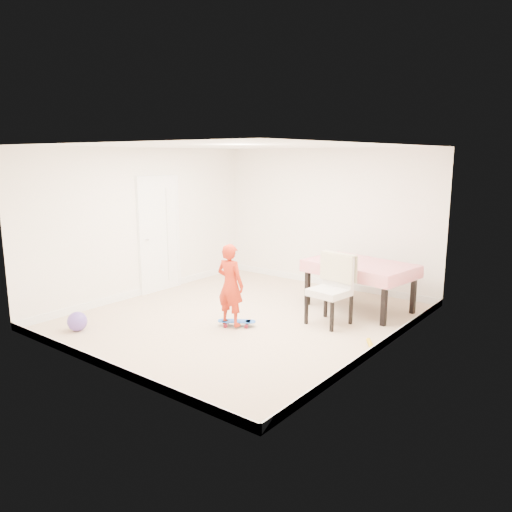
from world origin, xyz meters
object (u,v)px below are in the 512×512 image
Objects in this scene: dining_table at (359,286)px; balloon at (77,321)px; dining_chair at (329,290)px; skateboard at (237,323)px; child at (230,287)px.

dining_table is 4.36m from balloon.
dining_chair is (-0.02, -0.95, 0.13)m from dining_table.
skateboard is 2.00× the size of balloon.
dining_chair is 0.87× the size of child.
dining_table reaches higher than balloon.
dining_table is at bearing 96.33° from dining_chair.
dining_chair is 3.74× the size of balloon.
dining_chair reaches higher than balloon.
skateboard is at bearing 42.84° from balloon.
dining_chair is 1.45m from skateboard.
child is at bearing -110.57° from dining_table.
dining_table is at bearing 51.70° from balloon.
skateboard is 0.57m from child.
child is at bearing -151.28° from skateboard.
child is at bearing -129.45° from dining_chair.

